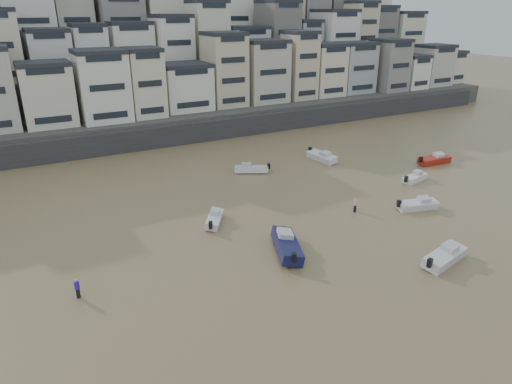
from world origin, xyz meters
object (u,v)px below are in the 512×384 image
person_blue (77,288)px  person_pink (355,205)px  boat_c (287,244)px  boat_a (445,255)px  boat_f (214,218)px  boat_i (322,156)px  boat_h (251,168)px  boat_b (418,204)px  boat_d (415,176)px  boat_g (434,159)px

person_blue → person_pink: size_ratio=1.00×
boat_c → boat_a: (11.53, -8.60, -0.12)m
boat_f → person_blue: bearing=149.2°
boat_i → boat_c: size_ratio=0.87×
boat_h → person_blue: bearing=65.1°
person_blue → boat_f: bearing=25.6°
boat_b → boat_f: boat_b is taller
boat_i → boat_b: bearing=-8.7°
boat_f → person_pink: person_pink is taller
person_pink → boat_d: bearing=16.0°
boat_c → person_pink: bearing=-49.6°
boat_h → boat_f: 17.02m
boat_i → boat_f: size_ratio=1.24×
boat_g → person_blue: bearing=-164.7°
boat_b → boat_g: 18.62m
boat_c → boat_a: bearing=-105.5°
boat_c → boat_a: 14.39m
boat_a → boat_d: size_ratio=1.25×
boat_b → boat_h: bearing=134.2°
boat_c → boat_b: 18.71m
boat_i → boat_b: size_ratio=1.14×
boat_g → boat_d: size_ratio=1.22×
boat_i → boat_d: bearing=18.0°
boat_f → boat_d: 29.04m
boat_d → person_pink: (-13.72, -3.93, 0.23)m
boat_i → person_pink: size_ratio=3.36×
boat_a → boat_f: boat_a is taller
boat_c → boat_d: bearing=-51.3°
boat_a → boat_c: bearing=130.6°
boat_c → boat_f: 9.76m
boat_i → boat_f: (-23.35, -12.17, -0.15)m
boat_f → person_pink: 16.10m
boat_h → boat_d: boat_h is taller
boat_d → boat_a: bearing=-142.5°
boat_f → boat_g: 37.36m
boat_b → boat_a: (-7.14, -9.77, 0.10)m
boat_c → person_pink: boat_c is taller
boat_c → boat_d: boat_c is taller
boat_g → person_pink: person_pink is taller
boat_a → boat_d: (14.06, 16.67, -0.16)m
boat_c → person_blue: bearing=105.5°
boat_i → boat_g: 16.73m
boat_a → person_blue: size_ratio=3.36×
boat_f → boat_g: bearing=-51.9°
boat_c → person_blue: (-18.60, 1.87, -0.05)m
boat_h → person_pink: (3.92, -17.65, 0.16)m
boat_i → boat_b: 20.16m
boat_f → person_pink: (15.30, -5.00, 0.23)m
boat_c → boat_f: size_ratio=1.43×
boat_f → person_blue: size_ratio=2.72×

